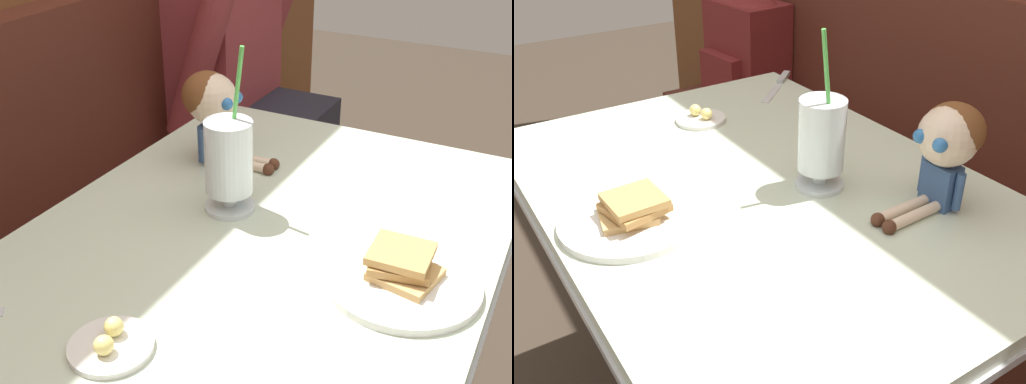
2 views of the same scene
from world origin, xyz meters
The scene contains 7 objects.
booth_bench centered at (0.00, 0.81, 0.33)m, with size 2.60×0.48×1.00m.
diner_table centered at (0.00, 0.18, 0.54)m, with size 1.11×0.81×0.74m.
toast_plate centered at (-0.01, -0.08, 0.76)m, with size 0.25×0.25×0.06m.
milkshake_glass centered at (0.07, 0.27, 0.84)m, with size 0.10×0.10×0.32m.
butter_saucer centered at (-0.34, 0.23, 0.75)m, with size 0.12×0.12×0.04m.
seated_doll centered at (0.24, 0.42, 0.87)m, with size 0.12×0.22×0.20m.
diner_patron centered at (0.94, 0.76, 0.74)m, with size 0.55×0.48×0.81m.
Camera 1 is at (-0.84, -0.26, 1.36)m, focal length 44.93 mm.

